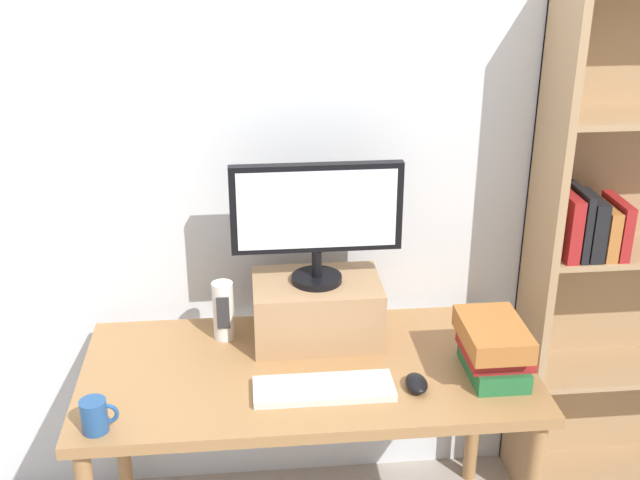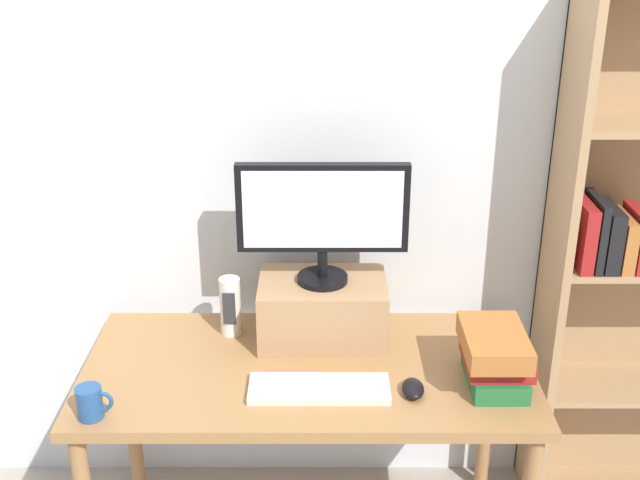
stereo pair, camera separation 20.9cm
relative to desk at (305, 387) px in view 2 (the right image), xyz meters
The scene contains 9 objects.
back_wall 0.80m from the desk, 90.00° to the left, with size 7.00×0.08×2.60m.
desk is the anchor object (origin of this frame).
riser_box 0.26m from the desk, 75.29° to the left, with size 0.41×0.28×0.20m.
computer_monitor 0.54m from the desk, 75.17° to the left, with size 0.53×0.16×0.39m.
keyboard 0.17m from the desk, 76.05° to the right, with size 0.41×0.14×0.02m.
computer_mouse 0.36m from the desk, 26.52° to the right, with size 0.06×0.10×0.04m.
book_stack 0.59m from the desk, 10.19° to the right, with size 0.20×0.27×0.18m.
coffee_mug 0.66m from the desk, 155.78° to the right, with size 0.10×0.07×0.10m.
desk_speaker 0.37m from the desk, 141.58° to the left, with size 0.07×0.07×0.20m.
Camera 2 is at (0.04, -2.12, 2.04)m, focal length 45.00 mm.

